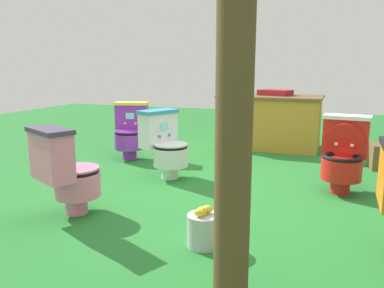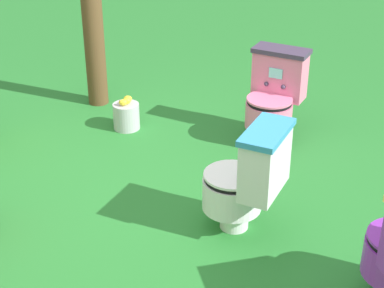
# 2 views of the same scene
# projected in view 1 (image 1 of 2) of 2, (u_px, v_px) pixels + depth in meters

# --- Properties ---
(ground) EXTENTS (14.00, 14.00, 0.00)m
(ground) POSITION_uv_depth(u_px,v_px,m) (228.00, 189.00, 3.81)
(ground) COLOR #26752D
(toilet_white) EXTENTS (0.62, 0.57, 0.73)m
(toilet_white) POSITION_uv_depth(u_px,v_px,m) (165.00, 144.00, 4.15)
(toilet_white) COLOR white
(toilet_white) RESTS_ON ground
(toilet_red) EXTENTS (0.46, 0.54, 0.73)m
(toilet_red) POSITION_uv_depth(u_px,v_px,m) (343.00, 153.00, 3.68)
(toilet_red) COLOR red
(toilet_red) RESTS_ON ground
(toilet_pink) EXTENTS (0.58, 0.62, 0.73)m
(toilet_pink) POSITION_uv_depth(u_px,v_px,m) (66.00, 171.00, 3.06)
(toilet_pink) COLOR pink
(toilet_pink) RESTS_ON ground
(toilet_purple) EXTENTS (0.52, 0.58, 0.73)m
(toilet_purple) POSITION_uv_depth(u_px,v_px,m) (130.00, 130.00, 5.03)
(toilet_purple) COLOR purple
(toilet_purple) RESTS_ON ground
(vendor_table) EXTENTS (1.48, 0.89, 0.85)m
(vendor_table) POSITION_uv_depth(u_px,v_px,m) (270.00, 121.00, 5.71)
(vendor_table) COLOR #B7842D
(vendor_table) RESTS_ON ground
(wooden_post) EXTENTS (0.18, 0.18, 1.77)m
(wooden_post) POSITION_uv_depth(u_px,v_px,m) (234.00, 131.00, 1.82)
(wooden_post) COLOR brown
(wooden_post) RESTS_ON ground
(small_crate) EXTENTS (0.33, 0.34, 0.29)m
(small_crate) POSITION_uv_depth(u_px,v_px,m) (384.00, 157.00, 4.52)
(small_crate) COLOR brown
(small_crate) RESTS_ON ground
(lemon_bucket) EXTENTS (0.22, 0.22, 0.28)m
(lemon_bucket) POSITION_uv_depth(u_px,v_px,m) (203.00, 229.00, 2.57)
(lemon_bucket) COLOR #B7B7BF
(lemon_bucket) RESTS_ON ground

